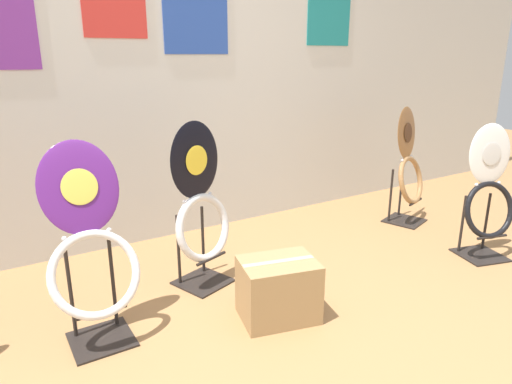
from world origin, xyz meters
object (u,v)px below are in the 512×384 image
at_px(toilet_seat_display_jazz_black, 201,213).
at_px(toilet_seat_display_white_plain, 488,195).
at_px(storage_box, 278,289).
at_px(toilet_seat_display_purple_note, 90,247).
at_px(toilet_seat_display_woodgrain, 409,170).

xyz_separation_m(toilet_seat_display_jazz_black, toilet_seat_display_white_plain, (1.75, -0.64, -0.01)).
height_order(toilet_seat_display_white_plain, storage_box, toilet_seat_display_white_plain).
relative_size(toilet_seat_display_purple_note, toilet_seat_display_white_plain, 1.06).
xyz_separation_m(toilet_seat_display_white_plain, toilet_seat_display_woodgrain, (0.09, 0.72, -0.01)).
relative_size(toilet_seat_display_jazz_black, toilet_seat_display_woodgrain, 1.04).
xyz_separation_m(toilet_seat_display_purple_note, storage_box, (0.83, -0.31, -0.31)).
height_order(toilet_seat_display_jazz_black, toilet_seat_display_woodgrain, toilet_seat_display_jazz_black).
bearing_deg(storage_box, toilet_seat_display_jazz_black, 107.48).
height_order(toilet_seat_display_jazz_black, toilet_seat_display_white_plain, toilet_seat_display_jazz_black).
distance_m(toilet_seat_display_woodgrain, storage_box, 1.81).
bearing_deg(toilet_seat_display_woodgrain, storage_box, -159.60).
distance_m(toilet_seat_display_purple_note, storage_box, 0.94).
relative_size(toilet_seat_display_jazz_black, storage_box, 2.20).
bearing_deg(storage_box, toilet_seat_display_white_plain, -3.65).
bearing_deg(toilet_seat_display_white_plain, toilet_seat_display_purple_note, 170.32).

